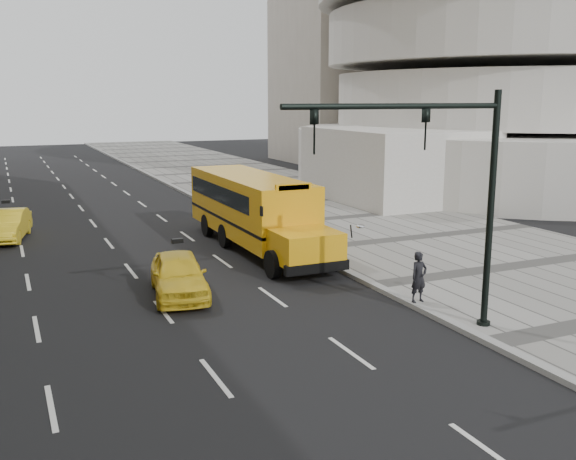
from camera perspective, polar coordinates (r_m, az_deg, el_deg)
name	(u,v)px	position (r m, az deg, el deg)	size (l,w,h in m)	color
ground	(158,268)	(24.32, -11.48, -3.34)	(140.00, 140.00, 0.00)	black
sidewalk_museum	(425,238)	(29.25, 12.05, -0.69)	(12.00, 140.00, 0.15)	gray
curb_museum	(304,251)	(26.22, 1.39, -1.85)	(0.30, 140.00, 0.15)	gray
guggenheim	(474,1)	(54.41, 16.19, 19.00)	(33.20, 42.20, 35.00)	silver
school_bus	(252,205)	(27.00, -3.20, 2.19)	(2.96, 11.56, 3.19)	#ECA110
taxi_near	(179,275)	(20.68, -9.69, -3.93)	(1.64, 4.08, 1.39)	yellow
taxi_far	(8,225)	(31.04, -23.65, 0.40)	(1.41, 4.05, 1.33)	yellow
pedestrian	(419,277)	(19.67, 11.55, -4.12)	(0.56, 0.37, 1.55)	black
traffic_signal	(449,183)	(16.61, 14.09, 4.05)	(6.18, 0.36, 6.40)	black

